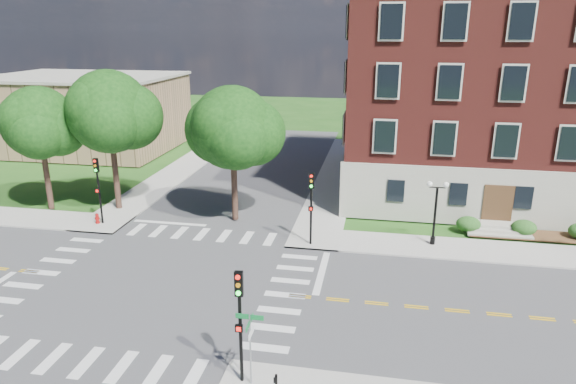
% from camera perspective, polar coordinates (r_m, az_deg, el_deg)
% --- Properties ---
extents(ground, '(160.00, 160.00, 0.00)m').
position_cam_1_polar(ground, '(29.83, -14.26, -9.82)').
color(ground, '#1D4C15').
rests_on(ground, ground).
extents(road_ew, '(90.00, 12.00, 0.01)m').
position_cam_1_polar(road_ew, '(29.83, -14.26, -9.81)').
color(road_ew, '#3D3D3F').
rests_on(road_ew, ground).
extents(road_ns, '(12.00, 90.00, 0.01)m').
position_cam_1_polar(road_ns, '(29.83, -14.26, -9.81)').
color(road_ns, '#3D3D3F').
rests_on(road_ns, ground).
extents(sidewalk_ne, '(34.00, 34.00, 0.12)m').
position_cam_1_polar(sidewalk_ne, '(41.61, 14.88, -1.73)').
color(sidewalk_ne, '#9E9B93').
rests_on(sidewalk_ne, ground).
extents(sidewalk_nw, '(34.00, 34.00, 0.12)m').
position_cam_1_polar(sidewalk_nw, '(49.55, -23.25, 0.53)').
color(sidewalk_nw, '#9E9B93').
rests_on(sidewalk_nw, ground).
extents(crosswalk_east, '(2.20, 10.20, 0.02)m').
position_cam_1_polar(crosswalk_east, '(27.79, -0.33, -11.39)').
color(crosswalk_east, silver).
rests_on(crosswalk_east, ground).
extents(stop_bar_east, '(0.40, 5.50, 0.00)m').
position_cam_1_polar(stop_bar_east, '(30.20, 3.77, -8.91)').
color(stop_bar_east, silver).
rests_on(stop_bar_east, ground).
extents(main_building, '(30.60, 22.40, 16.50)m').
position_cam_1_polar(main_building, '(47.70, 25.67, 9.82)').
color(main_building, '#A29E8F').
rests_on(main_building, ground).
extents(secondary_building, '(20.40, 15.40, 8.30)m').
position_cam_1_polar(secondary_building, '(64.21, -21.62, 8.27)').
color(secondary_building, '#A07C58').
rests_on(secondary_building, ground).
extents(tree_b, '(5.37, 5.37, 9.42)m').
position_cam_1_polar(tree_b, '(42.44, -25.94, 6.92)').
color(tree_b, '#322019').
rests_on(tree_b, ground).
extents(tree_c, '(6.16, 6.16, 10.60)m').
position_cam_1_polar(tree_c, '(40.45, -19.26, 8.40)').
color(tree_c, '#322019').
rests_on(tree_c, ground).
extents(tree_d, '(5.87, 5.87, 9.72)m').
position_cam_1_polar(tree_d, '(36.18, -6.19, 7.09)').
color(tree_d, '#322019').
rests_on(tree_d, ground).
extents(traffic_signal_se, '(0.34, 0.38, 4.80)m').
position_cam_1_polar(traffic_signal_se, '(20.17, -5.38, -13.23)').
color(traffic_signal_se, black).
rests_on(traffic_signal_se, ground).
extents(traffic_signal_ne, '(0.38, 0.45, 4.80)m').
position_cam_1_polar(traffic_signal_ne, '(32.50, 2.59, -0.82)').
color(traffic_signal_ne, black).
rests_on(traffic_signal_ne, ground).
extents(traffic_signal_nw, '(0.32, 0.36, 4.80)m').
position_cam_1_polar(traffic_signal_nw, '(38.43, -20.37, 1.02)').
color(traffic_signal_nw, black).
rests_on(traffic_signal_nw, ground).
extents(twin_lamp_west, '(1.36, 0.36, 4.23)m').
position_cam_1_polar(twin_lamp_west, '(34.02, 16.07, -1.84)').
color(twin_lamp_west, black).
rests_on(twin_lamp_west, ground).
extents(street_sign_pole, '(1.10, 1.10, 3.10)m').
position_cam_1_polar(street_sign_pole, '(20.46, -4.22, -15.61)').
color(street_sign_pole, gray).
rests_on(street_sign_pole, ground).
extents(fire_hydrant, '(0.35, 0.35, 0.75)m').
position_cam_1_polar(fire_hydrant, '(39.32, -20.43, -2.81)').
color(fire_hydrant, '#990C0B').
rests_on(fire_hydrant, ground).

